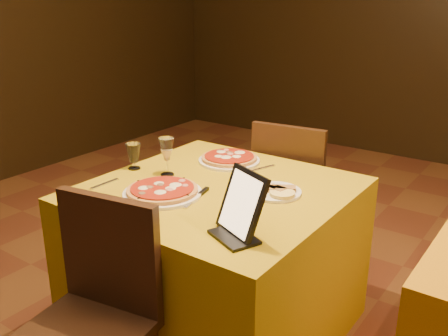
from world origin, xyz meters
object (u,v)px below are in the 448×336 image
Objects in this scene: chair_main_near at (80,336)px; water_glass at (134,156)px; pizza_near at (162,191)px; wine_glass at (167,156)px; chair_main_far at (298,193)px; tablet at (242,203)px; pizza_far at (229,159)px; main_table at (218,261)px.

chair_main_near is 7.00× the size of water_glass.
pizza_near is 1.82× the size of wine_glass.
pizza_near is at bearing 75.29° from chair_main_far.
chair_main_far reaches higher than pizza_near.
wine_glass is 1.46× the size of water_glass.
water_glass is at bearing -172.17° from wine_glass.
chair_main_far is 0.95m from wine_glass.
pizza_near is 0.51m from tablet.
chair_main_near is at bearing -101.22° from tablet.
pizza_near is at bearing -87.86° from pizza_far.
pizza_far is (-0.17, -0.48, 0.31)m from chair_main_far.
chair_main_near is 0.73m from tablet.
chair_main_far is 0.59m from pizza_far.
wine_glass reaches higher than pizza_near.
water_glass is at bearing -131.86° from pizza_far.
pizza_far is at bearing 92.14° from pizza_near.
pizza_far is 0.49m from water_glass.
chair_main_near is at bearing 83.49° from chair_main_far.
chair_main_near reaches higher than pizza_near.
pizza_far is 0.37m from wine_glass.
tablet is (0.83, -0.28, 0.06)m from water_glass.
water_glass is (-0.49, 0.77, 0.36)m from chair_main_near.
chair_main_far is 3.73× the size of tablet.
water_glass reaches higher than pizza_near.
chair_main_near is 0.94m from wine_glass.
water_glass is (-0.49, -0.04, 0.44)m from main_table.
wine_glass is at bearing -110.91° from pizza_far.
chair_main_near is 1.00× the size of chair_main_far.
chair_main_near is at bearing -69.82° from wine_glass.
pizza_far is at bearing 64.31° from chair_main_far.
main_table is at bearing 160.60° from tablet.
tablet is (0.63, -0.31, 0.03)m from wine_glass.
main_table is at bearing 1.68° from wine_glass.
pizza_far is at bearing 69.09° from wine_glass.
chair_main_far is 7.00× the size of water_glass.
pizza_near is (-0.15, -1.01, 0.31)m from chair_main_far.
main_table is 0.54m from pizza_far.
main_table is at bearing 54.98° from pizza_near.
wine_glass is (-0.29, -0.81, 0.39)m from chair_main_far.
pizza_far is at bearing 116.82° from main_table.
tablet reaches higher than chair_main_near.
chair_main_far is 1.04m from water_glass.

